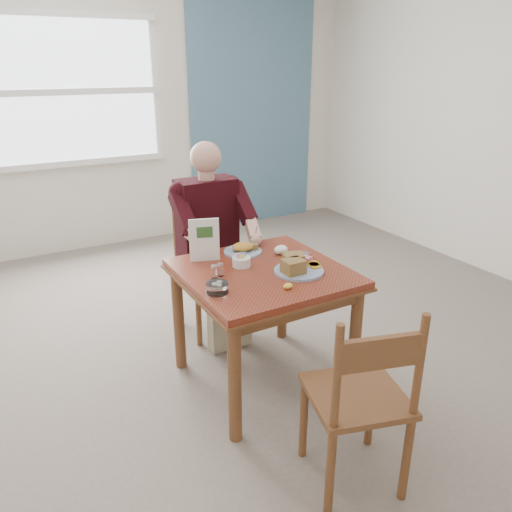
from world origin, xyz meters
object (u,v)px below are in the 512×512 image
table (263,287)px  chair_near (361,399)px  near_plate (297,266)px  chair_far (208,267)px  diner (211,227)px  far_plate (244,249)px

table → chair_near: (-0.04, -0.93, -0.16)m
chair_near → near_plate: bearing=76.7°
chair_near → chair_far: bearing=88.7°
diner → chair_far: bearing=90.0°
table → diner: bearing=90.0°
diner → near_plate: bearing=-79.6°
chair_near → far_plate: size_ratio=3.07×
chair_near → diner: bearing=88.6°
chair_near → diner: 1.67m
table → chair_far: size_ratio=0.97×
chair_far → diner: bearing=-90.0°
chair_far → chair_near: (-0.04, -1.73, 0.00)m
diner → near_plate: 0.84m
far_plate → diner: bearing=94.9°
chair_near → far_plate: (0.07, 1.23, 0.30)m
table → chair_near: size_ratio=0.97×
chair_far → far_plate: (0.04, -0.49, 0.30)m
chair_near → diner: size_ratio=0.69×
chair_near → near_plate: 0.89m
near_plate → far_plate: near_plate is taller
table → far_plate: (0.04, 0.30, 0.14)m
table → chair_far: bearing=90.0°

